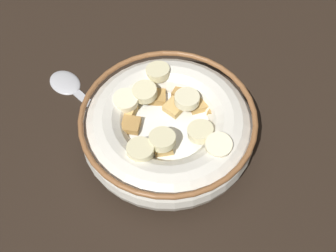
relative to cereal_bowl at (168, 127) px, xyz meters
The scene contains 3 objects.
ground_plane 3.77cm from the cereal_bowl, 92.46° to the right, with size 135.50×135.50×2.00cm, color black.
cereal_bowl is the anchor object (origin of this frame).
spoon 13.69cm from the cereal_bowl, 110.57° to the left, with size 4.43×16.90×0.80cm.
Camera 1 is at (-15.53, -20.12, 40.60)cm, focal length 44.63 mm.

